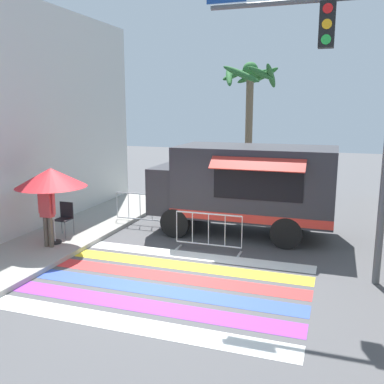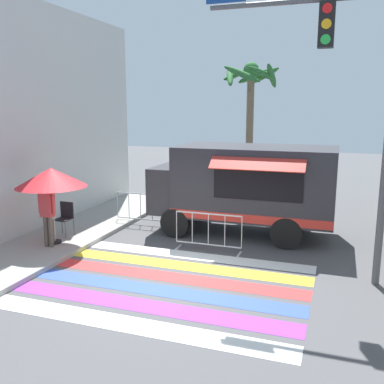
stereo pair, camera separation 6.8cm
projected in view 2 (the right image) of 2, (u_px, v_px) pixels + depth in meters
The scene contains 10 objects.
ground_plane at pixel (169, 276), 9.89m from camera, with size 60.00×60.00×0.00m, color #4C4C4F.
crosswalk_painted at pixel (162, 283), 9.50m from camera, with size 6.40×4.36×0.01m.
food_truck at pixel (241, 184), 12.96m from camera, with size 5.45×2.76×2.70m.
traffic_signal_pole at pixel (353, 83), 8.86m from camera, with size 4.04×0.29×6.37m.
patio_umbrella at pixel (51, 178), 11.55m from camera, with size 1.91×1.91×2.11m.
folding_chair at pixel (65, 215), 12.53m from camera, with size 0.44×0.44×0.98m.
vendor_person at pixel (47, 210), 11.42m from camera, with size 0.53×0.23×1.77m.
barricade_front at pixel (208, 233), 11.49m from camera, with size 1.85×0.44×1.07m.
barricade_side at pixel (141, 209), 14.12m from camera, with size 1.73×0.44×1.07m.
palm_tree at pixel (250, 97), 16.69m from camera, with size 2.24×2.25×5.55m.
Camera 2 is at (3.55, -8.63, 3.84)m, focal length 40.00 mm.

